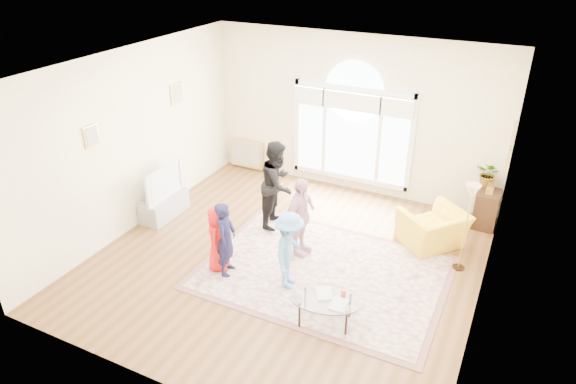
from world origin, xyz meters
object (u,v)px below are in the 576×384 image
at_px(coffee_table, 325,300).
at_px(armchair, 433,229).
at_px(tv_console, 164,206).
at_px(area_rug, 323,272).
at_px(television, 161,181).

height_order(coffee_table, armchair, armchair).
bearing_deg(tv_console, area_rug, -6.00).
bearing_deg(coffee_table, tv_console, 147.74).
bearing_deg(area_rug, coffee_table, -66.35).
bearing_deg(armchair, area_rug, -1.66).
bearing_deg(area_rug, television, 173.99).
distance_m(area_rug, television, 3.52).
relative_size(tv_console, television, 0.92).
xyz_separation_m(area_rug, armchair, (1.36, 1.58, 0.32)).
height_order(television, armchair, television).
distance_m(area_rug, coffee_table, 1.23).
distance_m(area_rug, tv_console, 3.46).
distance_m(tv_console, armchair, 4.95).
height_order(area_rug, television, television).
xyz_separation_m(tv_console, television, (0.01, -0.00, 0.52)).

